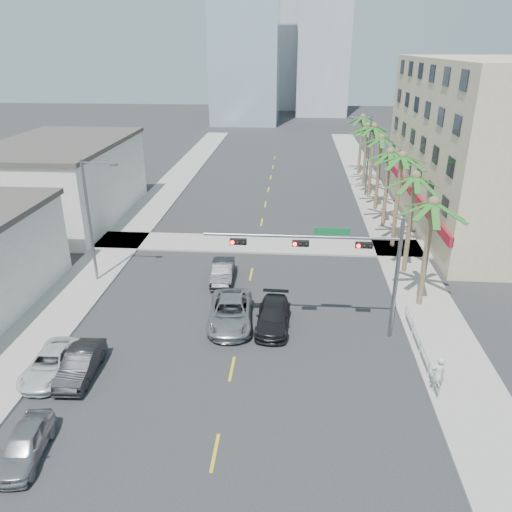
{
  "coord_description": "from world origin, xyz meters",
  "views": [
    {
      "loc": [
        3.01,
        -18.11,
        16.09
      ],
      "look_at": [
        0.73,
        11.36,
        3.5
      ],
      "focal_mm": 35.0,
      "sensor_mm": 36.0,
      "label": 1
    }
  ],
  "objects_px": {
    "traffic_signal_mast": "(341,257)",
    "car_parked_mid": "(80,364)",
    "car_parked_near": "(24,445)",
    "car_lane_center": "(231,312)",
    "car_lane_right": "(273,316)",
    "car_parked_far": "(51,363)",
    "pedestrian": "(438,374)",
    "car_lane_left": "(223,272)"
  },
  "relations": [
    {
      "from": "traffic_signal_mast",
      "to": "car_parked_mid",
      "type": "distance_m",
      "value": 15.16
    },
    {
      "from": "car_parked_far",
      "to": "car_lane_center",
      "type": "height_order",
      "value": "car_lane_center"
    },
    {
      "from": "traffic_signal_mast",
      "to": "car_lane_center",
      "type": "distance_m",
      "value": 7.76
    },
    {
      "from": "car_lane_right",
      "to": "pedestrian",
      "type": "relative_size",
      "value": 2.5
    },
    {
      "from": "car_parked_far",
      "to": "car_lane_center",
      "type": "distance_m",
      "value": 10.53
    },
    {
      "from": "car_lane_right",
      "to": "car_parked_mid",
      "type": "bearing_deg",
      "value": -147.8
    },
    {
      "from": "pedestrian",
      "to": "car_parked_near",
      "type": "bearing_deg",
      "value": 6.56
    },
    {
      "from": "car_parked_near",
      "to": "car_lane_right",
      "type": "relative_size",
      "value": 0.82
    },
    {
      "from": "car_lane_left",
      "to": "car_lane_center",
      "type": "distance_m",
      "value": 6.14
    },
    {
      "from": "car_lane_right",
      "to": "car_parked_far",
      "type": "bearing_deg",
      "value": -151.63
    },
    {
      "from": "traffic_signal_mast",
      "to": "car_parked_far",
      "type": "relative_size",
      "value": 2.42
    },
    {
      "from": "car_lane_left",
      "to": "pedestrian",
      "type": "distance_m",
      "value": 17.17
    },
    {
      "from": "pedestrian",
      "to": "traffic_signal_mast",
      "type": "bearing_deg",
      "value": -58.78
    },
    {
      "from": "car_parked_near",
      "to": "pedestrian",
      "type": "relative_size",
      "value": 2.04
    },
    {
      "from": "car_parked_near",
      "to": "car_lane_center",
      "type": "distance_m",
      "value": 13.65
    },
    {
      "from": "car_parked_far",
      "to": "pedestrian",
      "type": "height_order",
      "value": "pedestrian"
    },
    {
      "from": "traffic_signal_mast",
      "to": "car_lane_center",
      "type": "relative_size",
      "value": 1.97
    },
    {
      "from": "car_parked_mid",
      "to": "car_lane_left",
      "type": "relative_size",
      "value": 0.97
    },
    {
      "from": "car_parked_mid",
      "to": "car_lane_center",
      "type": "height_order",
      "value": "car_lane_center"
    },
    {
      "from": "traffic_signal_mast",
      "to": "car_parked_near",
      "type": "distance_m",
      "value": 17.97
    },
    {
      "from": "car_parked_near",
      "to": "car_lane_right",
      "type": "height_order",
      "value": "car_lane_right"
    },
    {
      "from": "pedestrian",
      "to": "car_parked_far",
      "type": "bearing_deg",
      "value": -10.79
    },
    {
      "from": "traffic_signal_mast",
      "to": "car_lane_left",
      "type": "xyz_separation_m",
      "value": [
        -7.76,
        6.76,
        -4.34
      ]
    },
    {
      "from": "car_parked_mid",
      "to": "car_parked_far",
      "type": "distance_m",
      "value": 1.6
    },
    {
      "from": "car_parked_near",
      "to": "pedestrian",
      "type": "height_order",
      "value": "pedestrian"
    },
    {
      "from": "car_parked_mid",
      "to": "car_lane_left",
      "type": "bearing_deg",
      "value": 61.67
    },
    {
      "from": "car_lane_center",
      "to": "pedestrian",
      "type": "height_order",
      "value": "pedestrian"
    },
    {
      "from": "traffic_signal_mast",
      "to": "car_parked_near",
      "type": "height_order",
      "value": "traffic_signal_mast"
    },
    {
      "from": "car_parked_near",
      "to": "car_lane_center",
      "type": "bearing_deg",
      "value": 51.35
    },
    {
      "from": "car_lane_left",
      "to": "car_lane_right",
      "type": "height_order",
      "value": "car_lane_left"
    },
    {
      "from": "car_parked_far",
      "to": "traffic_signal_mast",
      "type": "bearing_deg",
      "value": 17.01
    },
    {
      "from": "car_lane_center",
      "to": "pedestrian",
      "type": "distance_m",
      "value": 12.52
    },
    {
      "from": "car_lane_center",
      "to": "traffic_signal_mast",
      "type": "bearing_deg",
      "value": -10.86
    },
    {
      "from": "car_parked_mid",
      "to": "car_lane_right",
      "type": "relative_size",
      "value": 0.88
    },
    {
      "from": "car_lane_center",
      "to": "car_lane_right",
      "type": "xyz_separation_m",
      "value": [
        2.65,
        -0.15,
        -0.08
      ]
    },
    {
      "from": "traffic_signal_mast",
      "to": "car_lane_center",
      "type": "bearing_deg",
      "value": 173.18
    },
    {
      "from": "traffic_signal_mast",
      "to": "car_parked_mid",
      "type": "xyz_separation_m",
      "value": [
        -13.58,
        -5.14,
        -4.36
      ]
    },
    {
      "from": "car_lane_center",
      "to": "pedestrian",
      "type": "bearing_deg",
      "value": -32.19
    },
    {
      "from": "car_lane_center",
      "to": "pedestrian",
      "type": "xyz_separation_m",
      "value": [
        11.04,
        -5.9,
        0.34
      ]
    },
    {
      "from": "car_parked_far",
      "to": "car_lane_right",
      "type": "bearing_deg",
      "value": 25.08
    },
    {
      "from": "car_lane_center",
      "to": "car_parked_mid",
      "type": "bearing_deg",
      "value": -144.48
    },
    {
      "from": "car_parked_near",
      "to": "car_parked_mid",
      "type": "bearing_deg",
      "value": 82.47
    }
  ]
}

